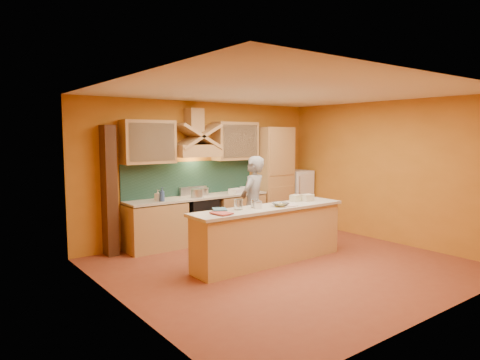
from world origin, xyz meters
TOP-DOWN VIEW (x-y plane):
  - floor at (0.00, 0.00)m, footprint 5.50×5.00m
  - ceiling at (0.00, 0.00)m, footprint 5.50×5.00m
  - wall_back at (0.00, 2.50)m, footprint 5.50×0.02m
  - wall_front at (0.00, -2.50)m, footprint 5.50×0.02m
  - wall_left at (-2.75, 0.00)m, footprint 0.02×5.00m
  - wall_right at (2.75, 0.00)m, footprint 0.02×5.00m
  - base_cabinet_left at (-1.25, 2.20)m, footprint 1.10×0.60m
  - base_cabinet_right at (0.65, 2.20)m, footprint 1.10×0.60m
  - counter_top at (-0.30, 2.20)m, footprint 3.00×0.62m
  - stove at (-0.30, 2.20)m, footprint 0.60×0.58m
  - backsplash at (-0.30, 2.48)m, footprint 3.00×0.03m
  - range_hood at (-0.30, 2.25)m, footprint 0.92×0.50m
  - hood_chimney at (-0.30, 2.35)m, footprint 0.30×0.30m
  - upper_cabinet_left at (-1.30, 2.33)m, footprint 1.00×0.35m
  - upper_cabinet_right at (0.70, 2.33)m, footprint 1.00×0.35m
  - pantry_column at (1.65, 2.20)m, footprint 0.80×0.60m
  - fridge at (2.40, 2.20)m, footprint 0.58×0.60m
  - trim_column_left at (-2.05, 2.35)m, footprint 0.20×0.30m
  - island_body at (-0.10, 0.30)m, footprint 2.80×0.55m
  - island_top at (-0.10, 0.30)m, footprint 2.90×0.62m
  - person at (0.23, 1.15)m, footprint 0.75×0.64m
  - pot_large at (-0.41, 2.09)m, footprint 0.28×0.28m
  - pot_small at (-0.14, 2.28)m, footprint 0.20×0.20m
  - soap_bottle_a at (-1.22, 2.13)m, footprint 0.12×0.12m
  - soap_bottle_b at (-1.18, 2.05)m, footprint 0.14×0.14m
  - bowl_back at (0.97, 2.34)m, footprint 0.25×0.25m
  - dish_rack at (0.53, 2.06)m, footprint 0.32×0.27m
  - book_lower at (-1.25, 0.20)m, footprint 0.26×0.33m
  - book_upper at (-1.11, 0.47)m, footprint 0.32×0.35m
  - jar_large at (-0.68, 0.39)m, footprint 0.15×0.15m
  - jar_small at (-0.35, 0.39)m, footprint 0.13×0.13m
  - kitchen_scale at (-0.36, 0.30)m, footprint 0.16×0.16m
  - mixing_bowl at (0.05, 0.21)m, footprint 0.32×0.32m
  - cloth at (0.18, 0.15)m, footprint 0.27×0.21m
  - grocery_bag_a at (0.65, 0.45)m, footprint 0.21×0.18m
  - grocery_bag_b at (0.85, 0.35)m, footprint 0.20×0.16m

SIDE VIEW (x-z plane):
  - floor at x=0.00m, z-range -0.01..0.01m
  - base_cabinet_left at x=-1.25m, z-range 0.00..0.86m
  - base_cabinet_right at x=0.65m, z-range 0.00..0.86m
  - island_body at x=-0.10m, z-range 0.00..0.88m
  - stove at x=-0.30m, z-range 0.00..0.90m
  - fridge at x=2.40m, z-range 0.00..1.30m
  - person at x=0.23m, z-range 0.00..1.74m
  - counter_top at x=-0.30m, z-range 0.88..0.92m
  - island_top at x=-0.10m, z-range 0.90..0.95m
  - cloth at x=0.18m, z-range 0.94..0.96m
  - bowl_back at x=0.97m, z-range 0.92..1.00m
  - book_lower at x=-1.25m, z-range 0.94..0.97m
  - pot_small at x=-0.14m, z-range 0.90..1.04m
  - dish_rack at x=0.53m, z-range 0.92..1.02m
  - book_upper at x=-1.11m, z-range 0.97..0.99m
  - mixing_bowl at x=0.05m, z-range 0.94..1.01m
  - pot_large at x=-0.41m, z-range 0.90..1.07m
  - kitchen_scale at x=-0.36m, z-range 0.95..1.04m
  - grocery_bag_a at x=0.65m, z-range 0.94..1.06m
  - grocery_bag_b at x=0.85m, z-range 0.94..1.06m
  - jar_small at x=-0.35m, z-range 0.94..1.08m
  - soap_bottle_a at x=-1.22m, z-range 0.92..1.13m
  - jar_large at x=-0.68m, z-range 0.94..1.11m
  - soap_bottle_b at x=-1.18m, z-range 0.92..1.18m
  - pantry_column at x=1.65m, z-range 0.00..2.30m
  - trim_column_left at x=-2.05m, z-range 0.00..2.30m
  - backsplash at x=-0.30m, z-range 0.90..1.60m
  - wall_back at x=0.00m, z-range 0.00..2.80m
  - wall_front at x=0.00m, z-range 0.00..2.80m
  - wall_left at x=-2.75m, z-range 0.00..2.80m
  - wall_right at x=2.75m, z-range 0.00..2.80m
  - range_hood at x=-0.30m, z-range 1.70..1.94m
  - upper_cabinet_left at x=-1.30m, z-range 1.60..2.40m
  - upper_cabinet_right at x=0.70m, z-range 1.60..2.40m
  - hood_chimney at x=-0.30m, z-range 2.15..2.65m
  - ceiling at x=0.00m, z-range 2.79..2.80m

